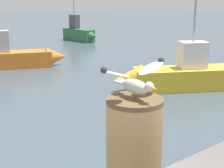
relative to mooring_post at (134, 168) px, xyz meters
The scene contains 5 objects.
mooring_post is the anchor object (origin of this frame).
seagull 0.65m from the mooring_post, 89.73° to the right, with size 0.56×0.39×0.25m.
boat_yellow 9.51m from the mooring_post, 39.01° to the left, with size 4.39×3.07×4.13m.
boat_orange 13.65m from the mooring_post, 71.01° to the left, with size 4.44×2.56×1.75m.
boat_green 21.97m from the mooring_post, 57.85° to the left, with size 1.11×3.24×4.10m.
Camera 1 is at (-0.97, -2.10, 3.21)m, focal length 53.64 mm.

